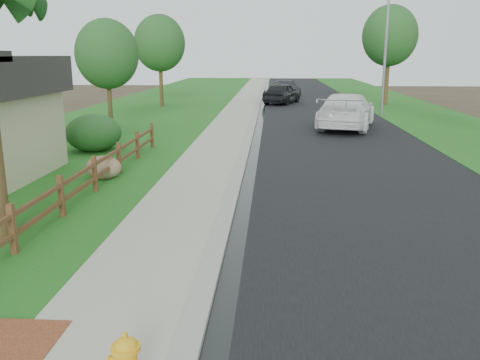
# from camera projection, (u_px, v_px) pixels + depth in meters

# --- Properties ---
(ground) EXTENTS (120.00, 120.00, 0.00)m
(ground) POSITION_uv_depth(u_px,v_px,m) (163.00, 338.00, 7.30)
(ground) COLOR #392C1F
(road) EXTENTS (8.00, 90.00, 0.02)m
(road) POSITION_uv_depth(u_px,v_px,m) (310.00, 104.00, 40.91)
(road) COLOR black
(road) RESTS_ON ground
(curb) EXTENTS (0.40, 90.00, 0.12)m
(curb) POSITION_uv_depth(u_px,v_px,m) (258.00, 103.00, 41.15)
(curb) COLOR gray
(curb) RESTS_ON ground
(wet_gutter) EXTENTS (0.50, 90.00, 0.00)m
(wet_gutter) POSITION_uv_depth(u_px,v_px,m) (263.00, 104.00, 41.14)
(wet_gutter) COLOR black
(wet_gutter) RESTS_ON road
(sidewalk) EXTENTS (2.20, 90.00, 0.10)m
(sidewalk) POSITION_uv_depth(u_px,v_px,m) (242.00, 103.00, 41.24)
(sidewalk) COLOR #A1A08C
(sidewalk) RESTS_ON ground
(grass_strip) EXTENTS (1.60, 90.00, 0.06)m
(grass_strip) POSITION_uv_depth(u_px,v_px,m) (219.00, 104.00, 41.36)
(grass_strip) COLOR #225317
(grass_strip) RESTS_ON ground
(lawn_near) EXTENTS (9.00, 90.00, 0.04)m
(lawn_near) POSITION_uv_depth(u_px,v_px,m) (156.00, 103.00, 41.68)
(lawn_near) COLOR #225317
(lawn_near) RESTS_ON ground
(verge_far) EXTENTS (6.00, 90.00, 0.04)m
(verge_far) POSITION_uv_depth(u_px,v_px,m) (397.00, 105.00, 40.48)
(verge_far) COLOR #225317
(verge_far) RESTS_ON ground
(ranch_fence) EXTENTS (0.12, 16.92, 1.10)m
(ranch_fence) POSITION_uv_depth(u_px,v_px,m) (79.00, 183.00, 13.57)
(ranch_fence) COLOR #432C16
(ranch_fence) RESTS_ON ground
(white_suv) EXTENTS (4.21, 6.99, 1.90)m
(white_suv) POSITION_uv_depth(u_px,v_px,m) (347.00, 111.00, 27.48)
(white_suv) COLOR white
(white_suv) RESTS_ON road
(dark_car_mid) EXTENTS (3.49, 5.34, 1.69)m
(dark_car_mid) POSITION_uv_depth(u_px,v_px,m) (282.00, 93.00, 41.27)
(dark_car_mid) COLOR black
(dark_car_mid) RESTS_ON road
(dark_car_far) EXTENTS (2.89, 4.60, 1.43)m
(dark_car_far) POSITION_uv_depth(u_px,v_px,m) (286.00, 88.00, 48.75)
(dark_car_far) COLOR black
(dark_car_far) RESTS_ON road
(streetlight) EXTENTS (1.96, 0.43, 8.47)m
(streetlight) POSITION_uv_depth(u_px,v_px,m) (384.00, 40.00, 32.30)
(streetlight) COLOR gray
(streetlight) RESTS_ON ground
(boulder) EXTENTS (1.19, 0.90, 0.78)m
(boulder) POSITION_uv_depth(u_px,v_px,m) (103.00, 168.00, 16.40)
(boulder) COLOR brown
(boulder) RESTS_ON ground
(shrub_d) EXTENTS (2.40, 2.40, 1.56)m
(shrub_d) POSITION_uv_depth(u_px,v_px,m) (94.00, 133.00, 21.03)
(shrub_d) COLOR #1C4E23
(shrub_d) RESTS_ON ground
(tree_near_left) EXTENTS (3.24, 3.24, 5.74)m
(tree_near_left) POSITION_uv_depth(u_px,v_px,m) (107.00, 54.00, 26.04)
(tree_near_left) COLOR #3B2B18
(tree_near_left) RESTS_ON ground
(tree_mid_left) EXTENTS (3.84, 3.84, 6.86)m
(tree_mid_left) POSITION_uv_depth(u_px,v_px,m) (160.00, 43.00, 38.11)
(tree_mid_left) COLOR #3B2B18
(tree_mid_left) RESTS_ON ground
(tree_mid_right) EXTENTS (4.22, 4.22, 7.65)m
(tree_mid_right) POSITION_uv_depth(u_px,v_px,m) (390.00, 36.00, 39.02)
(tree_mid_right) COLOR #3B2B18
(tree_mid_right) RESTS_ON ground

